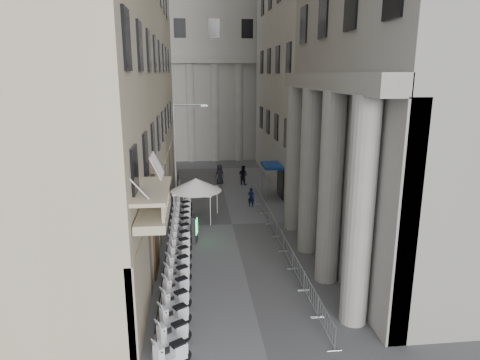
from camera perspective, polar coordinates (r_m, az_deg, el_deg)
The scene contains 34 objects.
far_building at distance 58.70m, azimuth -3.74°, elevation 18.08°, with size 22.00×10.00×30.00m, color #B7B4AD.
iron_fence at distance 30.52m, azimuth -8.97°, elevation -6.90°, with size 0.30×28.00×1.40m, color black, non-canonical shape.
blue_awning at distance 38.65m, azimuth 4.20°, elevation -2.26°, with size 1.60×3.00×3.00m, color navy, non-canonical shape.
flag at distance 18.94m, azimuth -9.90°, elevation -21.01°, with size 1.00×1.40×8.20m, color #9E0C11, non-canonical shape.
scooter_1 at distance 18.84m, azimuth -8.89°, elevation -21.17°, with size 0.56×1.40×1.50m, color silver, non-canonical shape.
scooter_2 at distance 19.93m, azimuth -8.71°, elevation -19.00°, with size 0.56×1.40×1.50m, color silver, non-canonical shape.
scooter_3 at distance 21.04m, azimuth -8.56°, elevation -17.06°, with size 0.56×1.40×1.50m, color silver, non-canonical shape.
scooter_4 at distance 22.17m, azimuth -8.43°, elevation -15.32°, with size 0.56×1.40×1.50m, color silver, non-canonical shape.
scooter_5 at distance 23.32m, azimuth -8.31°, elevation -13.75°, with size 0.56×1.40×1.50m, color silver, non-canonical shape.
scooter_6 at distance 24.49m, azimuth -8.20°, elevation -12.32°, with size 0.56×1.40×1.50m, color silver, non-canonical shape.
scooter_7 at distance 25.67m, azimuth -8.11°, elevation -11.03°, with size 0.56×1.40×1.50m, color silver, non-canonical shape.
scooter_8 at distance 26.86m, azimuth -8.02°, elevation -9.85°, with size 0.56×1.40×1.50m, color silver, non-canonical shape.
scooter_9 at distance 28.07m, azimuth -7.94°, elevation -8.77°, with size 0.56×1.40×1.50m, color silver, non-canonical shape.
scooter_10 at distance 29.28m, azimuth -7.87°, elevation -7.78°, with size 0.56×1.40×1.50m, color silver, non-canonical shape.
scooter_11 at distance 30.50m, azimuth -7.80°, elevation -6.87°, with size 0.56×1.40×1.50m, color silver, non-canonical shape.
scooter_12 at distance 31.73m, azimuth -7.74°, elevation -6.03°, with size 0.56×1.40×1.50m, color silver, non-canonical shape.
scooter_13 at distance 32.96m, azimuth -7.69°, elevation -5.26°, with size 0.56×1.40×1.50m, color silver, non-canonical shape.
scooter_14 at distance 34.20m, azimuth -7.63°, elevation -4.53°, with size 0.56×1.40×1.50m, color silver, non-canonical shape.
scooter_15 at distance 35.45m, azimuth -7.59°, elevation -3.86°, with size 0.56×1.40×1.50m, color silver, non-canonical shape.
barrier_0 at distance 19.74m, azimuth 11.33°, elevation -19.48°, with size 0.60×2.40×1.10m, color #AFB2B7, non-canonical shape.
barrier_1 at distance 21.78m, azimuth 9.32°, elevation -15.94°, with size 0.60×2.40×1.10m, color #AFB2B7, non-canonical shape.
barrier_2 at distance 23.90m, azimuth 7.71°, elevation -13.01°, with size 0.60×2.40×1.10m, color #AFB2B7, non-canonical shape.
barrier_3 at distance 26.09m, azimuth 6.40°, elevation -10.55°, with size 0.60×2.40×1.10m, color #AFB2B7, non-canonical shape.
barrier_4 at distance 28.33m, azimuth 5.31°, elevation -8.48°, with size 0.60×2.40×1.10m, color #AFB2B7, non-canonical shape.
barrier_5 at distance 30.61m, azimuth 4.39°, elevation -6.70°, with size 0.60×2.40×1.10m, color #AFB2B7, non-canonical shape.
barrier_6 at distance 32.92m, azimuth 3.60°, elevation -5.18°, with size 0.60×2.40×1.10m, color #AFB2B7, non-canonical shape.
barrier_7 at distance 35.26m, azimuth 2.92°, elevation -3.85°, with size 0.60×2.40×1.10m, color #AFB2B7, non-canonical shape.
barrier_8 at distance 37.62m, azimuth 2.33°, elevation -2.69°, with size 0.60×2.40×1.10m, color #AFB2B7, non-canonical shape.
security_tent at distance 32.79m, azimuth -6.39°, elevation -0.51°, with size 3.88×3.88×3.15m.
street_lamp at distance 34.64m, azimuth -8.13°, elevation 4.33°, with size 2.76×0.26×8.47m.
info_kiosk at distance 28.23m, azimuth -6.06°, elevation -6.53°, with size 0.41×0.91×1.85m.
pedestrian_a at distance 35.56m, azimuth 1.49°, elevation -2.32°, with size 0.59×0.39×1.62m, color black.
pedestrian_b at distance 42.64m, azimuth 0.40°, elevation 0.68°, with size 0.95×0.74×1.95m, color black.
pedestrian_c at distance 42.99m, azimuth -2.72°, elevation 0.78°, with size 0.96×0.62×1.96m, color black.
Camera 1 is at (-2.60, -10.49, 10.80)m, focal length 32.00 mm.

